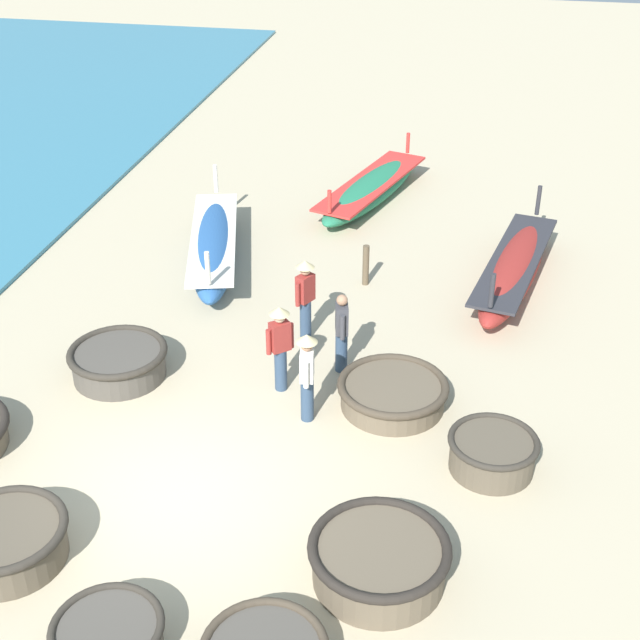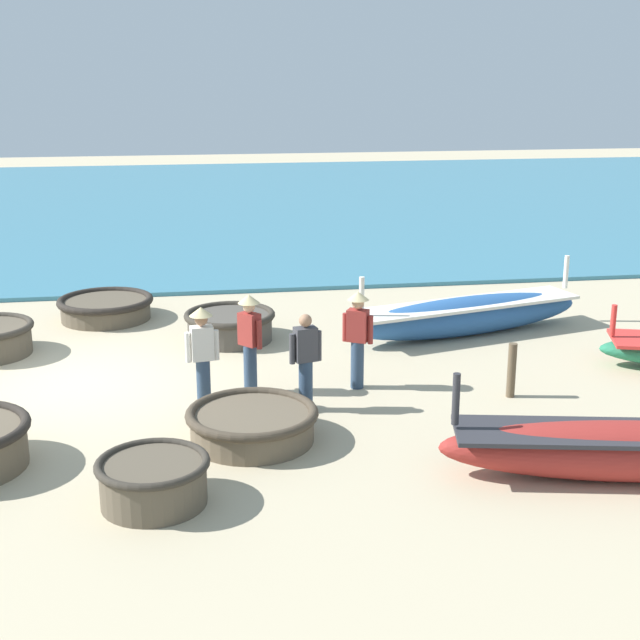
# 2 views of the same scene
# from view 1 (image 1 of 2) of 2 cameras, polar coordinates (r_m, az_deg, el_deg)

# --- Properties ---
(ground_plane) EXTENTS (80.00, 80.00, 0.00)m
(ground_plane) POSITION_cam_1_polar(r_m,az_deg,el_deg) (13.86, -9.09, -10.97)
(ground_plane) COLOR #BCAD8C
(coracle_upturned) EXTENTS (1.92, 1.92, 0.64)m
(coracle_upturned) POSITION_cam_1_polar(r_m,az_deg,el_deg) (12.26, 3.80, -15.06)
(coracle_upturned) COLOR brown
(coracle_upturned) RESTS_ON ground
(coracle_tilted) EXTENTS (1.42, 1.42, 0.59)m
(coracle_tilted) POSITION_cam_1_polar(r_m,az_deg,el_deg) (14.21, 10.98, -8.31)
(coracle_tilted) COLOR brown
(coracle_tilted) RESTS_ON ground
(coracle_weathered) EXTENTS (1.74, 1.74, 0.60)m
(coracle_weathered) POSITION_cam_1_polar(r_m,az_deg,el_deg) (13.23, -19.46, -13.17)
(coracle_weathered) COLOR brown
(coracle_weathered) RESTS_ON ground
(coracle_far_left) EXTENTS (1.79, 1.79, 0.58)m
(coracle_far_left) POSITION_cam_1_polar(r_m,az_deg,el_deg) (16.46, -12.77, -2.58)
(coracle_far_left) COLOR #4C473F
(coracle_far_left) RESTS_ON ground
(coracle_nearest) EXTENTS (1.41, 1.41, 0.49)m
(coracle_nearest) POSITION_cam_1_polar(r_m,az_deg,el_deg) (11.78, -13.40, -19.13)
(coracle_nearest) COLOR #4C473F
(coracle_nearest) RESTS_ON ground
(coracle_far_right) EXTENTS (1.92, 1.92, 0.49)m
(coracle_far_right) POSITION_cam_1_polar(r_m,az_deg,el_deg) (15.37, 4.68, -4.66)
(coracle_far_right) COLOR brown
(coracle_far_right) RESTS_ON ground
(long_boat_green_hull) EXTENTS (2.27, 5.27, 1.41)m
(long_boat_green_hull) POSITION_cam_1_polar(r_m,az_deg,el_deg) (20.17, -6.81, 4.74)
(long_boat_green_hull) COLOR #285693
(long_boat_green_hull) RESTS_ON ground
(long_boat_white_hull) EXTENTS (1.92, 5.19, 1.43)m
(long_boat_white_hull) POSITION_cam_1_polar(r_m,az_deg,el_deg) (19.43, 12.31, 3.19)
(long_boat_white_hull) COLOR maroon
(long_boat_white_hull) RESTS_ON ground
(long_boat_red_hull) EXTENTS (2.48, 5.17, 1.13)m
(long_boat_red_hull) POSITION_cam_1_polar(r_m,az_deg,el_deg) (23.33, 3.29, 8.37)
(long_boat_red_hull) COLOR #237551
(long_boat_red_hull) RESTS_ON ground
(fisherman_standing_right) EXTENTS (0.29, 0.52, 1.57)m
(fisherman_standing_right) POSITION_cam_1_polar(r_m,az_deg,el_deg) (15.95, 1.40, -0.71)
(fisherman_standing_right) COLOR #2D425B
(fisherman_standing_right) RESTS_ON ground
(fisherman_crouching) EXTENTS (0.36, 0.47, 1.67)m
(fisherman_crouching) POSITION_cam_1_polar(r_m,az_deg,el_deg) (16.87, -0.94, 1.66)
(fisherman_crouching) COLOR #2D425B
(fisherman_crouching) RESTS_ON ground
(fisherman_by_coracle) EXTENTS (0.42, 0.39, 1.67)m
(fisherman_by_coracle) POSITION_cam_1_polar(r_m,az_deg,el_deg) (15.38, -2.57, -1.47)
(fisherman_by_coracle) COLOR #2D425B
(fisherman_by_coracle) RESTS_ON ground
(fisherman_with_hat) EXTENTS (0.36, 0.53, 1.67)m
(fisherman_with_hat) POSITION_cam_1_polar(r_m,az_deg,el_deg) (14.62, -0.84, -3.32)
(fisherman_with_hat) COLOR #2D425B
(fisherman_with_hat) RESTS_ON ground
(mooring_post_mid_beach) EXTENTS (0.14, 0.14, 0.91)m
(mooring_post_mid_beach) POSITION_cam_1_polar(r_m,az_deg,el_deg) (19.08, 2.95, 3.52)
(mooring_post_mid_beach) COLOR brown
(mooring_post_mid_beach) RESTS_ON ground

